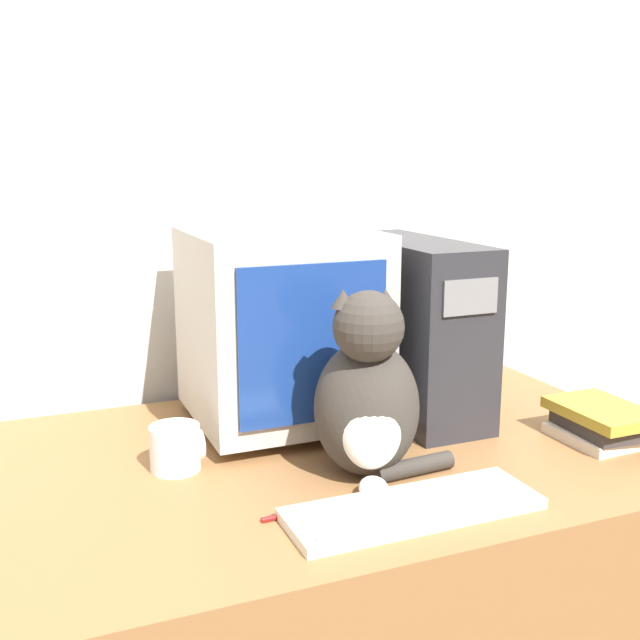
# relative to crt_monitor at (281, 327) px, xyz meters

# --- Properties ---
(wall_back) EXTENTS (7.00, 0.05, 2.50)m
(wall_back) POSITION_rel_crt_monitor_xyz_m (0.04, 0.32, 0.32)
(wall_back) COLOR silver
(wall_back) RESTS_ON ground_plane
(desk) EXTENTS (1.40, 0.88, 0.71)m
(desk) POSITION_rel_crt_monitor_xyz_m (0.04, -0.19, -0.58)
(desk) COLOR olive
(desk) RESTS_ON ground_plane
(crt_monitor) EXTENTS (0.38, 0.39, 0.43)m
(crt_monitor) POSITION_rel_crt_monitor_xyz_m (0.00, 0.00, 0.00)
(crt_monitor) COLOR #BCB7AD
(crt_monitor) RESTS_ON desk
(computer_tower) EXTENTS (0.18, 0.47, 0.40)m
(computer_tower) POSITION_rel_crt_monitor_xyz_m (0.31, -0.02, -0.02)
(computer_tower) COLOR #28282D
(computer_tower) RESTS_ON desk
(keyboard) EXTENTS (0.44, 0.14, 0.02)m
(keyboard) POSITION_rel_crt_monitor_xyz_m (0.06, -0.49, -0.21)
(keyboard) COLOR silver
(keyboard) RESTS_ON desk
(cat) EXTENTS (0.28, 0.27, 0.36)m
(cat) POSITION_rel_crt_monitor_xyz_m (0.05, -0.32, -0.07)
(cat) COLOR #38332D
(cat) RESTS_ON desk
(book_stack) EXTENTS (0.16, 0.21, 0.08)m
(book_stack) POSITION_rel_crt_monitor_xyz_m (0.58, -0.35, -0.18)
(book_stack) COLOR beige
(book_stack) RESTS_ON desk
(pen) EXTENTS (0.15, 0.02, 0.01)m
(pen) POSITION_rel_crt_monitor_xyz_m (-0.11, -0.42, -0.22)
(pen) COLOR maroon
(pen) RESTS_ON desk
(mug) EXTENTS (0.10, 0.09, 0.09)m
(mug) POSITION_rel_crt_monitor_xyz_m (-0.27, -0.16, -0.18)
(mug) COLOR white
(mug) RESTS_ON desk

